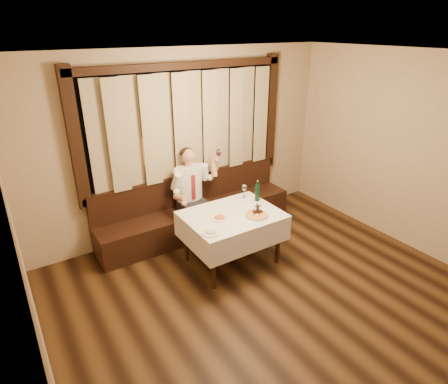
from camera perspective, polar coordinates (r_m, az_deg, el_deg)
room at (r=4.18m, az=6.88°, el=1.86°), size 5.01×6.01×2.81m
banquette at (r=6.00m, az=-4.25°, el=-3.30°), size 3.20×0.61×0.94m
dining_table at (r=5.07m, az=1.22°, el=-4.38°), size 1.27×0.97×0.76m
pizza at (r=4.97m, az=4.98°, el=-3.52°), size 0.33×0.33×0.03m
pasta_red at (r=4.88m, az=-0.67°, el=-3.73°), size 0.24×0.24×0.08m
pasta_cream at (r=4.56m, az=-2.01°, el=-5.90°), size 0.23×0.23×0.08m
green_bottle at (r=5.35m, az=5.10°, el=-0.02°), size 0.07×0.07×0.31m
table_wine_glass at (r=5.43m, az=3.12°, el=0.60°), size 0.08×0.08×0.20m
cruet_caddy at (r=5.02m, az=5.14°, el=-2.82°), size 0.14×0.10×0.14m
seated_man at (r=5.67m, az=-4.89°, el=0.71°), size 0.78×0.58×1.42m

